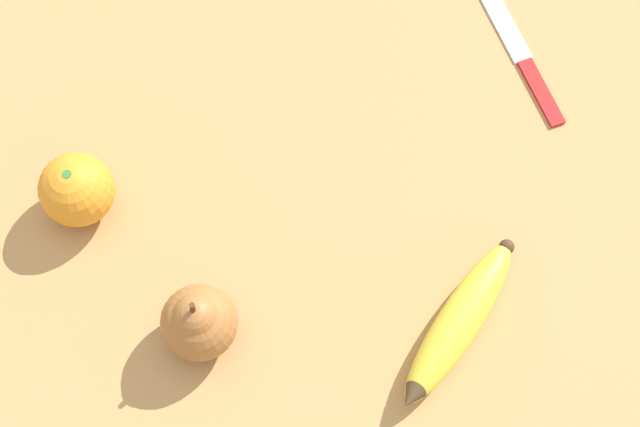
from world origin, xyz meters
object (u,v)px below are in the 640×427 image
Objects in this scene: banana at (458,323)px; orange at (77,190)px; paring_knife at (523,57)px; pear at (199,321)px.

orange is at bearing -75.25° from banana.
banana is 0.31m from paring_knife.
orange is 0.82× the size of pear.
orange reaches higher than paring_knife.
banana is at bearing -126.94° from paring_knife.
paring_knife is at bearing -132.52° from orange.
paring_knife is at bearing -162.55° from banana.
banana is 1.30× the size of paring_knife.
paring_knife is (0.06, -0.31, -0.02)m from banana.
paring_knife is (-0.33, -0.36, -0.03)m from orange.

